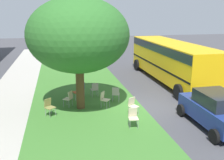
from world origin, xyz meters
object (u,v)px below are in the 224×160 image
chair_0 (95,89)px  school_bus (171,58)px  chair_8 (78,91)px  parked_car (215,109)px  street_tree (78,35)px  chair_4 (69,98)px  chair_7 (81,88)px  chair_2 (49,106)px  chair_1 (133,105)px  chair_5 (116,93)px  chair_3 (104,98)px  chair_6 (133,116)px

chair_0 → school_bus: size_ratio=0.08×
chair_8 → parked_car: parked_car is taller
street_tree → chair_0: (1.71, -1.01, -3.37)m
chair_0 → school_bus: 6.56m
chair_4 → chair_7: same height
chair_2 → chair_8: (2.21, -1.60, 0.00)m
chair_4 → chair_1: bearing=-120.1°
street_tree → chair_5: street_tree is taller
chair_7 → chair_2: bearing=146.3°
chair_0 → chair_8: (-0.21, 1.04, 0.00)m
chair_0 → chair_1: size_ratio=1.00×
street_tree → chair_0: 3.91m
chair_4 → parked_car: parked_car is taller
chair_0 → parked_car: 7.05m
chair_8 → chair_1: bearing=-139.5°
street_tree → chair_2: street_tree is taller
street_tree → chair_5: size_ratio=6.60×
chair_0 → parked_car: bearing=-138.8°
chair_1 → chair_3: size_ratio=1.00×
chair_6 → parked_car: 3.66m
chair_6 → chair_7: 5.25m
chair_3 → chair_8: size_ratio=1.00×
chair_3 → chair_4: (0.53, 1.86, 0.00)m
chair_3 → chair_6: bearing=-162.7°
chair_5 → chair_8: same height
parked_car → street_tree: bearing=57.5°
street_tree → chair_7: 3.97m
street_tree → chair_1: size_ratio=6.60×
chair_2 → chair_6: size_ratio=1.00×
chair_4 → chair_5: same height
chair_2 → school_bus: (4.78, -8.64, 1.24)m
chair_1 → school_bus: size_ratio=0.08×
chair_8 → school_bus: (2.57, -7.04, 1.24)m
street_tree → chair_3: (-0.19, -1.25, -3.37)m
chair_7 → school_bus: 7.17m
chair_0 → chair_3: bearing=-172.8°
chair_3 → school_bus: bearing=-53.6°
chair_3 → parked_car: bearing=-127.8°
chair_6 → parked_car: bearing=-102.0°
chair_3 → chair_5: (0.74, -0.82, 0.00)m
chair_2 → chair_6: same height
chair_7 → school_bus: size_ratio=0.08×
chair_6 → street_tree: bearing=36.2°
chair_4 → chair_6: 4.16m
chair_0 → chair_5: size_ratio=1.00×
chair_2 → chair_7: same height
chair_4 → school_bus: school_bus is taller
street_tree → school_bus: (4.06, -7.01, -2.13)m
chair_4 → parked_car: size_ratio=0.24×
chair_1 → chair_5: bearing=11.7°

